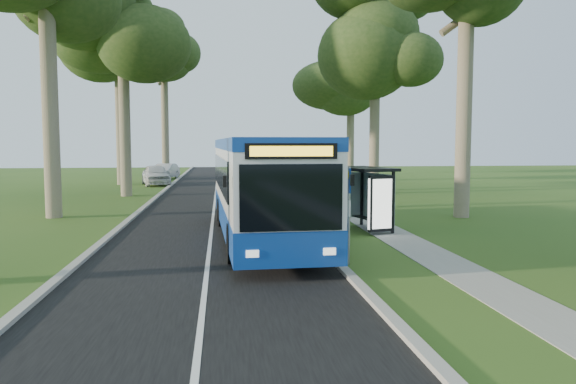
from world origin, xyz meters
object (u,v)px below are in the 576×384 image
object	(u,v)px
car_white	(156,175)
car_silver	(165,172)
bus	(261,187)
bus_shelter	(370,187)
litter_bin	(304,202)
bus_stop_sign	(349,204)

from	to	relation	value
car_white	car_silver	xyz separation A→B (m)	(0.02, 6.93, -0.10)
bus	car_white	distance (m)	26.56
bus	car_white	size ratio (longest dim) A/B	2.73
bus_shelter	car_silver	size ratio (longest dim) A/B	0.71
car_white	car_silver	bearing A→B (deg)	76.99
bus	litter_bin	bearing A→B (deg)	67.51
bus	bus_stop_sign	distance (m)	4.97
car_white	car_silver	size ratio (longest dim) A/B	1.10
litter_bin	car_silver	bearing A→B (deg)	109.12
bus_stop_sign	car_white	world-z (taller)	bus_stop_sign
bus_stop_sign	car_silver	world-z (taller)	bus_stop_sign
car_silver	bus_shelter	bearing A→B (deg)	-58.53
litter_bin	car_white	distance (m)	20.96
bus_stop_sign	bus_shelter	world-z (taller)	bus_stop_sign
car_white	car_silver	distance (m)	6.93
bus	car_white	xyz separation A→B (m)	(-6.49, 25.73, -0.97)
bus	bus_stop_sign	xyz separation A→B (m)	(2.06, -4.52, -0.12)
bus	car_silver	bearing A→B (deg)	98.89
bus	car_silver	size ratio (longest dim) A/B	3.01
bus_stop_sign	litter_bin	distance (m)	11.39
litter_bin	car_white	world-z (taller)	car_white
car_white	bus_stop_sign	bearing A→B (deg)	-87.06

